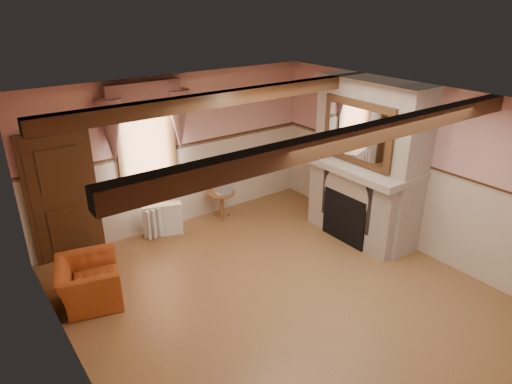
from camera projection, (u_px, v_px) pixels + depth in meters
floor at (279, 295)px, 6.67m from camera, size 5.50×6.00×0.01m
ceiling at (284, 106)px, 5.55m from camera, size 5.50×6.00×0.01m
wall_back at (178, 152)px, 8.33m from camera, size 5.50×0.02×2.80m
wall_front at (503, 332)px, 3.89m from camera, size 5.50×0.02×2.80m
wall_left at (71, 279)px, 4.62m from camera, size 0.02×6.00×2.80m
wall_right at (409, 167)px, 7.60m from camera, size 0.02×6.00×2.80m
wainscot at (280, 251)px, 6.37m from camera, size 5.50×6.00×1.50m
chair_rail at (282, 203)px, 6.07m from camera, size 5.50×6.00×0.08m
firebox at (347, 217)px, 8.02m from camera, size 0.20×0.95×0.90m
armchair at (89, 282)px, 6.44m from camera, size 1.06×1.14×0.62m
side_table at (222, 205)px, 8.89m from camera, size 0.66×0.66×0.55m
book_stack at (222, 187)px, 8.73m from camera, size 0.29×0.35×0.20m
radiator at (163, 220)px, 8.25m from camera, size 0.72×0.42×0.60m
bowl at (370, 163)px, 7.61m from camera, size 0.33×0.33×0.08m
mantel_clock at (329, 145)px, 8.31m from camera, size 0.14×0.24×0.20m
oil_lamp at (350, 150)px, 7.91m from camera, size 0.11×0.11×0.28m
candle_red at (388, 167)px, 7.32m from camera, size 0.06×0.06×0.16m
jar_yellow at (374, 163)px, 7.54m from camera, size 0.06×0.06×0.12m
fireplace at (368, 161)px, 7.87m from camera, size 0.85×2.00×2.80m
mantel at (361, 166)px, 7.79m from camera, size 1.05×2.05×0.12m
overmantel_mirror at (357, 133)px, 7.44m from camera, size 0.06×1.44×1.04m
door at (63, 198)px, 7.29m from camera, size 1.10×0.10×2.10m
window at (146, 145)px, 7.88m from camera, size 1.06×0.08×2.02m
window_drapes at (145, 112)px, 7.58m from camera, size 1.30×0.14×1.40m
ceiling_beam_front at (358, 136)px, 4.71m from camera, size 5.50×0.18×0.20m
ceiling_beam_back at (230, 97)px, 6.48m from camera, size 5.50×0.18×0.20m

